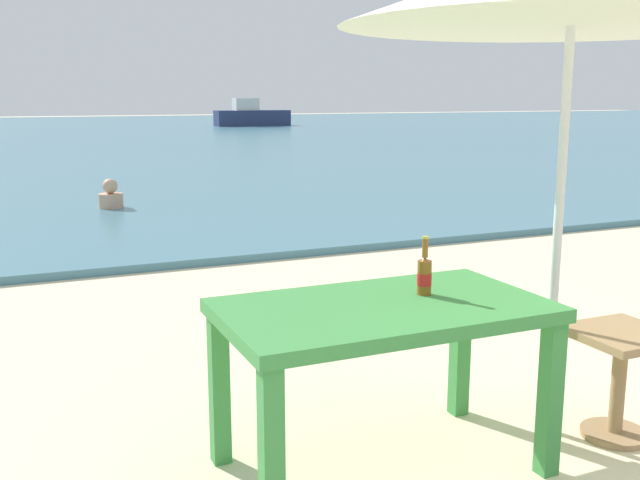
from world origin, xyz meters
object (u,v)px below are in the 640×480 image
at_px(side_table_wood, 620,368).
at_px(boat_barge, 251,116).
at_px(swimmer_person, 111,196).
at_px(picnic_table_green, 383,328).
at_px(beer_bottle_amber, 424,274).

xyz_separation_m(side_table_wood, boat_barge, (9.41, 33.74, 0.23)).
bearing_deg(swimmer_person, boat_barge, 67.48).
xyz_separation_m(picnic_table_green, beer_bottle_amber, (0.24, 0.06, 0.20)).
relative_size(beer_bottle_amber, side_table_wood, 0.49).
bearing_deg(swimmer_person, side_table_wood, -81.25).
bearing_deg(picnic_table_green, boat_barge, 72.48).
relative_size(picnic_table_green, side_table_wood, 2.59).
bearing_deg(boat_barge, picnic_table_green, -107.52).
height_order(beer_bottle_amber, side_table_wood, beer_bottle_amber).
bearing_deg(boat_barge, side_table_wood, -105.58).
bearing_deg(beer_bottle_amber, picnic_table_green, -165.81).
distance_m(side_table_wood, boat_barge, 35.03).
bearing_deg(swimmer_person, picnic_table_green, -89.61).
height_order(side_table_wood, boat_barge, boat_barge).
distance_m(picnic_table_green, swimmer_person, 7.88).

